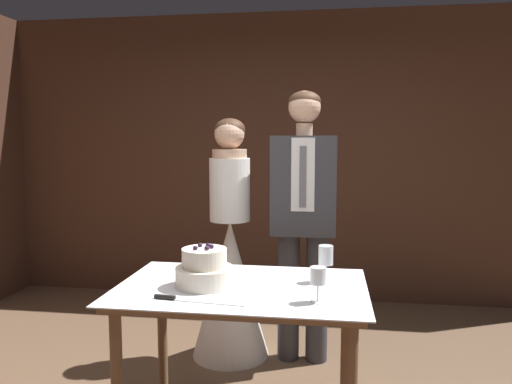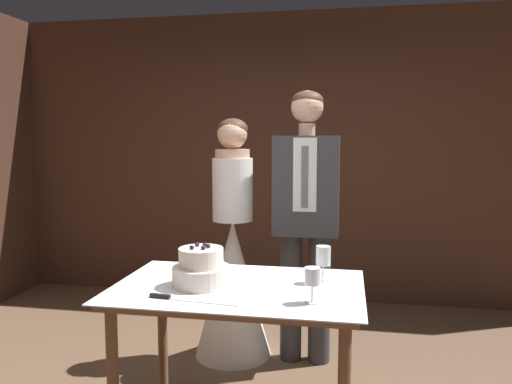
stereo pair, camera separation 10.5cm
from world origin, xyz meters
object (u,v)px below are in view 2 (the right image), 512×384
(cake_knife, at_px, (176,298))
(wine_glass_near, at_px, (312,278))
(tiered_cake, at_px, (201,269))
(bride, at_px, (233,270))
(cake_table, at_px, (239,306))
(groom, at_px, (306,211))
(wine_glass_middle, at_px, (323,258))

(cake_knife, xyz_separation_m, wine_glass_near, (0.61, 0.07, 0.11))
(tiered_cake, distance_m, bride, 1.04)
(cake_table, height_order, cake_knife, cake_knife)
(wine_glass_near, xyz_separation_m, bride, (-0.64, 1.17, -0.30))
(wine_glass_near, relative_size, groom, 0.09)
(wine_glass_near, distance_m, groom, 1.18)
(groom, bearing_deg, cake_table, -104.68)
(bride, xyz_separation_m, groom, (0.51, -0.00, 0.44))
(wine_glass_near, bearing_deg, groom, 96.16)
(bride, height_order, groom, groom)
(bride, relative_size, groom, 0.90)
(tiered_cake, distance_m, cake_knife, 0.25)
(wine_glass_near, distance_m, wine_glass_middle, 0.33)
(groom, bearing_deg, tiered_cake, -113.70)
(cake_knife, distance_m, groom, 1.35)
(cake_table, relative_size, groom, 0.67)
(wine_glass_near, height_order, bride, bride)
(tiered_cake, bearing_deg, bride, 94.03)
(cake_table, relative_size, wine_glass_middle, 6.56)
(cake_knife, height_order, wine_glass_middle, wine_glass_middle)
(cake_knife, bearing_deg, groom, 74.28)
(groom, bearing_deg, cake_knife, -111.55)
(bride, bearing_deg, groom, -0.05)
(tiered_cake, bearing_deg, wine_glass_near, -16.27)
(tiered_cake, xyz_separation_m, wine_glass_middle, (0.60, 0.16, 0.04))
(cake_table, height_order, groom, groom)
(cake_knife, bearing_deg, tiered_cake, 84.06)
(cake_table, distance_m, cake_knife, 0.37)
(cake_knife, bearing_deg, wine_glass_near, 12.45)
(cake_table, bearing_deg, wine_glass_near, -26.83)
(tiered_cake, relative_size, bride, 0.17)
(tiered_cake, height_order, bride, bride)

